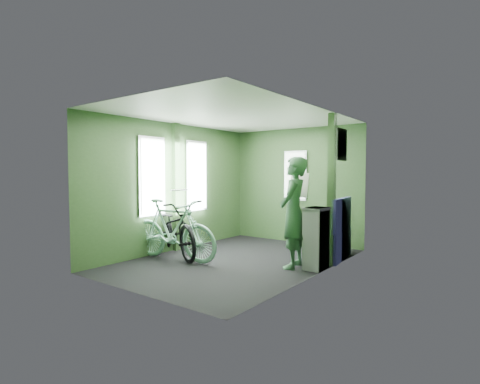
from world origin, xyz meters
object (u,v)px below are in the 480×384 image
object	(u,v)px
waste_box	(316,238)
bench_seat	(330,241)
passenger	(294,212)
bicycle_black	(175,256)
bicycle_mint	(173,261)

from	to	relation	value
waste_box	bench_seat	bearing A→B (deg)	98.46
passenger	bench_seat	distance (m)	1.04
bicycle_black	bench_seat	bearing A→B (deg)	-32.99
waste_box	bench_seat	size ratio (longest dim) A/B	0.90
bicycle_black	waste_box	bearing A→B (deg)	-50.11
bicycle_mint	waste_box	size ratio (longest dim) A/B	1.84
bench_seat	bicycle_black	bearing A→B (deg)	-154.77
passenger	waste_box	world-z (taller)	passenger
waste_box	passenger	bearing A→B (deg)	-159.73
bicycle_mint	passenger	bearing A→B (deg)	-72.34
passenger	bench_seat	bearing A→B (deg)	154.78
bicycle_mint	bench_seat	size ratio (longest dim) A/B	1.65
bicycle_black	bicycle_mint	distance (m)	0.36
waste_box	bench_seat	world-z (taller)	bench_seat
passenger	waste_box	bearing A→B (deg)	97.91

